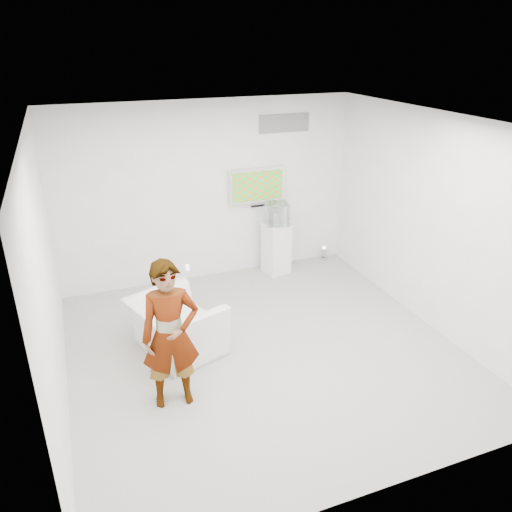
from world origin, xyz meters
The scene contains 10 objects.
room centered at (0.00, 0.00, 1.50)m, with size 5.01×5.01×3.00m.
tv centered at (0.85, 2.45, 1.55)m, with size 1.00×0.08×0.60m, color silver.
logo_decal centered at (1.35, 2.49, 2.55)m, with size 0.90×0.02×0.30m, color slate.
person centered at (-1.33, -0.57, 0.88)m, with size 0.64×0.42×1.76m, color white.
armchair centered at (-1.08, 0.41, 0.37)m, with size 1.13×0.99×0.73m, color white.
pedestal centered at (1.12, 2.19, 0.45)m, with size 0.44×0.44×0.91m, color white.
floor_uplight centered at (2.17, 2.37, 0.12)m, with size 0.16×0.16×0.25m, color silver.
vitrine centered at (1.12, 2.19, 1.09)m, with size 0.37×0.37×0.37m, color white.
console centered at (1.12, 2.19, 1.02)m, with size 0.05×0.16×0.22m, color white.
wii_remote centered at (-1.07, -0.44, 1.58)m, with size 0.04×0.15×0.04m, color white.
Camera 1 is at (-2.13, -5.23, 3.87)m, focal length 35.00 mm.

